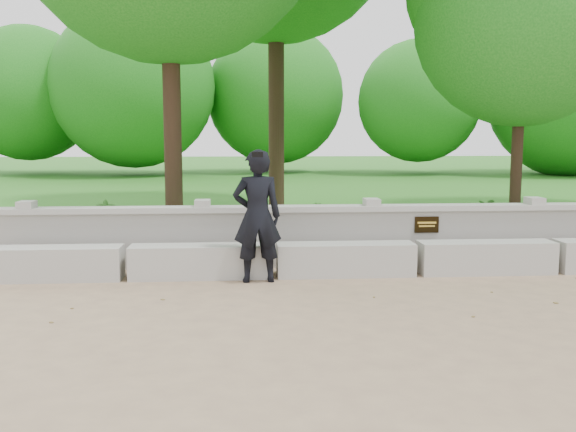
# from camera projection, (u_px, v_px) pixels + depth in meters

# --- Properties ---
(ground) EXTENTS (80.00, 80.00, 0.00)m
(ground) POSITION_uv_depth(u_px,v_px,m) (462.00, 311.00, 7.10)
(ground) COLOR #9C7F5F
(ground) RESTS_ON ground
(lawn) EXTENTS (40.00, 22.00, 0.25)m
(lawn) POSITION_uv_depth(u_px,v_px,m) (316.00, 191.00, 20.94)
(lawn) COLOR #2F6C1D
(lawn) RESTS_ON ground
(concrete_bench) EXTENTS (11.90, 0.45, 0.45)m
(concrete_bench) POSITION_uv_depth(u_px,v_px,m) (416.00, 258.00, 8.95)
(concrete_bench) COLOR #A5A39C
(concrete_bench) RESTS_ON ground
(parapet_wall) EXTENTS (12.50, 0.35, 0.90)m
(parapet_wall) POSITION_uv_depth(u_px,v_px,m) (404.00, 234.00, 9.62)
(parapet_wall) COLOR #9B9A93
(parapet_wall) RESTS_ON ground
(man_main) EXTENTS (0.67, 0.60, 1.75)m
(man_main) POSITION_uv_depth(u_px,v_px,m) (257.00, 216.00, 8.42)
(man_main) COLOR black
(man_main) RESTS_ON ground
(tree_near_right) EXTENTS (3.66, 3.66, 5.76)m
(tree_near_right) POSITION_uv_depth(u_px,v_px,m) (524.00, 2.00, 10.81)
(tree_near_right) COLOR #382619
(tree_near_right) RESTS_ON lawn
(shrub_a) EXTENTS (0.37, 0.30, 0.60)m
(shrub_a) POSITION_uv_depth(u_px,v_px,m) (106.00, 217.00, 10.93)
(shrub_a) COLOR #346F25
(shrub_a) RESTS_ON lawn
(shrub_b) EXTENTS (0.37, 0.39, 0.56)m
(shrub_b) POSITION_uv_depth(u_px,v_px,m) (317.00, 220.00, 10.75)
(shrub_b) COLOR #346F25
(shrub_b) RESTS_ON lawn
(shrub_c) EXTENTS (0.62, 0.56, 0.62)m
(shrub_c) POSITION_uv_depth(u_px,v_px,m) (497.00, 220.00, 10.42)
(shrub_c) COLOR #346F25
(shrub_c) RESTS_ON lawn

